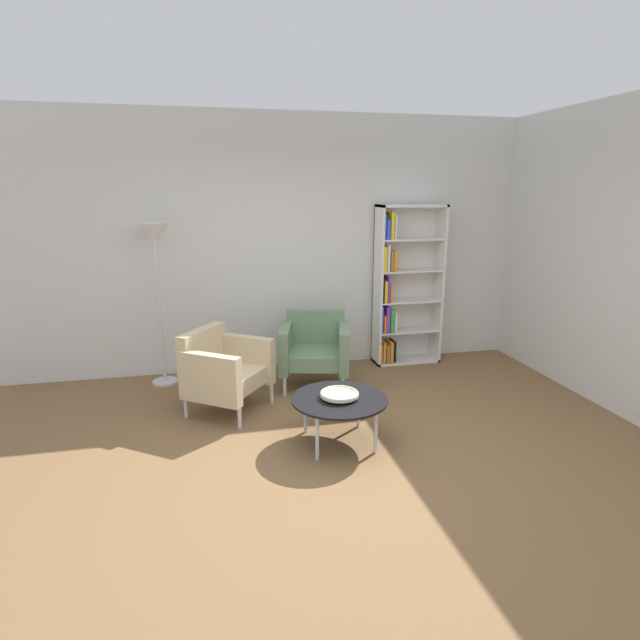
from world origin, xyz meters
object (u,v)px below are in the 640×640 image
object	(u,v)px
coffee_table_low	(339,401)
decorative_bowl	(339,394)
armchair_near_window	(315,347)
bookshelf_tall	(402,288)
armchair_by_bookshelf	(223,369)
floor_lamp_torchiere	(155,251)

from	to	relation	value
coffee_table_low	decorative_bowl	world-z (taller)	decorative_bowl
decorative_bowl	armchair_near_window	xyz separation A→B (m)	(0.08, 1.36, -0.02)
bookshelf_tall	armchair_near_window	distance (m)	1.38
armchair_by_bookshelf	floor_lamp_torchiere	world-z (taller)	floor_lamp_torchiere
decorative_bowl	floor_lamp_torchiere	size ratio (longest dim) A/B	0.18
coffee_table_low	decorative_bowl	xyz separation A→B (m)	(-0.00, 0.00, 0.06)
bookshelf_tall	coffee_table_low	distance (m)	2.33
coffee_table_low	armchair_near_window	distance (m)	1.36
decorative_bowl	armchair_near_window	bearing A→B (deg)	86.44
coffee_table_low	armchair_by_bookshelf	distance (m)	1.28
coffee_table_low	floor_lamp_torchiere	distance (m)	2.55
bookshelf_tall	armchair_near_window	bearing A→B (deg)	-156.25
armchair_by_bookshelf	floor_lamp_torchiere	size ratio (longest dim) A/B	0.54
bookshelf_tall	coffee_table_low	xyz separation A→B (m)	(-1.26, -1.88, -0.55)
armchair_by_bookshelf	armchair_near_window	bearing A→B (deg)	-29.30
bookshelf_tall	floor_lamp_torchiere	xyz separation A→B (m)	(-2.78, -0.13, 0.52)
coffee_table_low	armchair_by_bookshelf	xyz separation A→B (m)	(-0.91, 0.89, 0.04)
armchair_by_bookshelf	floor_lamp_torchiere	distance (m)	1.47
bookshelf_tall	floor_lamp_torchiere	world-z (taller)	bookshelf_tall
armchair_near_window	decorative_bowl	bearing A→B (deg)	-79.33
decorative_bowl	floor_lamp_torchiere	world-z (taller)	floor_lamp_torchiere
coffee_table_low	armchair_near_window	world-z (taller)	armchair_near_window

